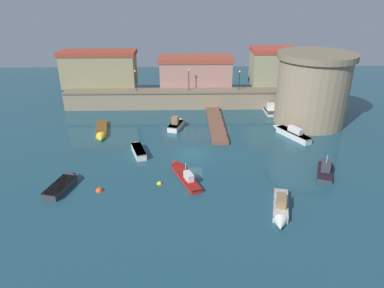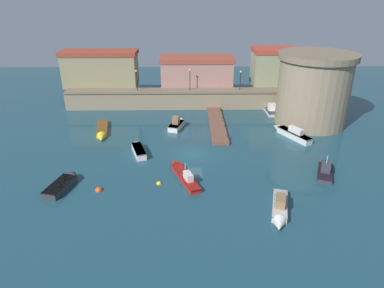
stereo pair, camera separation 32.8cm
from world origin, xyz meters
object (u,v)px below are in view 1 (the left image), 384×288
Objects in this scene: quay_lamp_0 at (135,77)px; moored_boat_4 at (281,209)px; moored_boat_5 at (183,173)px; moored_boat_8 at (325,168)px; mooring_buoy_1 at (99,191)px; moored_boat_3 at (64,183)px; quay_lamp_2 at (239,77)px; quay_lamp_1 at (189,76)px; fortress_tower at (312,89)px; moored_boat_6 at (101,132)px; moored_boat_0 at (177,124)px; moored_boat_7 at (270,109)px; mooring_buoy_0 at (159,184)px; moored_boat_1 at (290,133)px; moored_boat_2 at (138,149)px.

quay_lamp_0 is 33.75m from moored_boat_4.
moored_boat_5 is (7.49, -22.50, -4.79)m from quay_lamp_0.
moored_boat_8 reaches higher than mooring_buoy_1.
moored_boat_3 is 21.10m from moored_boat_4.
moored_boat_4 is (-0.36, -29.29, -4.58)m from quay_lamp_2.
fortress_tower is at bearing -22.90° from quay_lamp_1.
moored_boat_6 is at bearing -108.22° from quay_lamp_0.
moored_boat_7 is at bearing -49.00° from moored_boat_0.
mooring_buoy_0 is at bearing -78.07° from quay_lamp_0.
quay_lamp_0 is 0.50× the size of moored_boat_1.
moored_boat_2 reaches higher than mooring_buoy_0.
moored_boat_5 is 13.27× the size of mooring_buoy_0.
moored_boat_6 is at bearing 118.95° from moored_boat_0.
moored_boat_4 is at bearing -13.55° from mooring_buoy_1.
moored_boat_3 is 13.49m from moored_boat_6.
moored_boat_6 is (-3.57, -10.83, -4.85)m from quay_lamp_0.
moored_boat_6 is 28.59m from moored_boat_8.
moored_boat_6 reaches higher than mooring_buoy_0.
moored_boat_3 is at bearing -130.66° from quay_lamp_2.
quay_lamp_0 is 8.44m from quay_lamp_1.
moored_boat_4 is 1.15× the size of moored_boat_8.
quay_lamp_1 reaches higher than moored_boat_0.
moored_boat_8 reaches higher than mooring_buoy_0.
moored_boat_5 is (11.89, 1.79, -0.06)m from moored_boat_3.
moored_boat_4 is at bearing -149.05° from moored_boat_5.
fortress_tower is 2.18× the size of moored_boat_2.
fortress_tower is 27.03m from mooring_buoy_0.
quay_lamp_0 is 25.13m from moored_boat_3.
moored_boat_5 is 8.68m from mooring_buoy_1.
moored_boat_1 reaches higher than moored_boat_6.
moored_boat_5 is 1.00× the size of moored_boat_6.
quay_lamp_1 is at bearing 0.00° from quay_lamp_0.
moored_boat_3 is 0.98× the size of moored_boat_8.
moored_boat_0 is 19.11m from moored_boat_3.
mooring_buoy_1 is (-7.34, -16.58, -0.52)m from moored_boat_0.
mooring_buoy_1 is (-22.42, -13.02, -0.53)m from moored_boat_1.
moored_boat_3 reaches higher than mooring_buoy_0.
moored_boat_4 is (7.67, -29.29, -4.75)m from quay_lamp_1.
quay_lamp_0 reaches higher than mooring_buoy_0.
moored_boat_0 is 0.88× the size of moored_boat_3.
moored_boat_0 is 22.73m from moored_boat_4.
moored_boat_1 reaches higher than moored_boat_3.
moored_boat_0 reaches higher than moored_boat_6.
quay_lamp_1 is 8.03m from quay_lamp_2.
moored_boat_8 reaches higher than moored_boat_6.
moored_boat_4 is 8.45× the size of mooring_buoy_1.
moored_boat_3 is at bearing 116.68° from moored_boat_8.
moored_boat_4 is 0.85× the size of moored_boat_5.
quay_lamp_0 is 4.55× the size of mooring_buoy_1.
moored_boat_0 is at bearing 113.12° from moored_boat_7.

